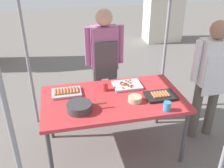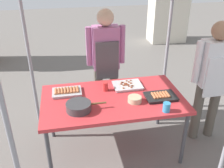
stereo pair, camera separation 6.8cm
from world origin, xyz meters
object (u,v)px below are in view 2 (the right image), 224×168
Objects in this scene: drink_cup_by_wok at (167,107)px; neighbor_stall_left at (169,6)px; vendor_woman at (106,58)px; tray_meat_skewers at (127,85)px; condiment_bowl at (135,99)px; cooking_wok at (79,106)px; tray_grilled_sausages at (161,96)px; drink_cup_near_edge at (105,86)px; stall_table at (113,102)px; customer_nearby at (212,74)px; tray_pork_links at (67,92)px.

drink_cup_by_wok is 0.05× the size of neighbor_stall_left.
drink_cup_by_wok is at bearing 112.27° from vendor_woman.
tray_meat_skewers is 0.35m from condiment_bowl.
neighbor_stall_left is at bearing 57.19° from cooking_wok.
vendor_woman is at bearing 112.27° from drink_cup_by_wok.
drink_cup_near_edge is at bearing 153.43° from tray_grilled_sausages.
tray_grilled_sausages is 0.93m from cooking_wok.
customer_nearby is at bearing 1.37° from stall_table.
drink_cup_by_wok is 0.06× the size of customer_nearby.
drink_cup_by_wok is (0.55, -0.56, -0.00)m from drink_cup_near_edge.
tray_meat_skewers is at bearing 32.86° from cooking_wok.
customer_nearby is (0.99, -0.19, 0.15)m from tray_meat_skewers.
condiment_bowl is (0.62, 0.05, -0.02)m from cooking_wok.
drink_cup_near_edge reaches higher than tray_meat_skewers.
cooking_wok is 1.01m from vendor_woman.
cooking_wok is 4.94m from neighbor_stall_left.
tray_grilled_sausages is 2.30× the size of condiment_bowl.
customer_nearby is at bearing 149.83° from vendor_woman.
tray_pork_links is 1.15m from drink_cup_by_wok.
neighbor_stall_left is at bearing 74.99° from customer_nearby.
tray_grilled_sausages reaches higher than stall_table.
customer_nearby is 4.08m from neighbor_stall_left.
cooking_wok is 0.50m from drink_cup_near_edge.
drink_cup_near_edge reaches higher than tray_pork_links.
condiment_bowl is at bearing -91.02° from tray_meat_skewers.
cooking_wok is at bearing -133.00° from drink_cup_near_edge.
tray_pork_links is 0.80m from condiment_bowl.
tray_grilled_sausages is 4.43m from neighbor_stall_left.
tray_pork_links is at bearing 106.41° from cooking_wok.
tray_grilled_sausages is 0.22× the size of customer_nearby.
stall_table is 1.24m from customer_nearby.
drink_cup_near_edge is at bearing 172.99° from customer_nearby.
neighbor_stall_left reaches higher than vendor_woman.
stall_table is 4.77× the size of tray_pork_links.
tray_meat_skewers is at bearing 1.87° from tray_pork_links.
vendor_woman is (0.55, 0.51, 0.17)m from tray_pork_links.
tray_grilled_sausages is at bearing 4.49° from condiment_bowl.
neighbor_stall_left reaches higher than drink_cup_near_edge.
drink_cup_by_wok reaches higher than condiment_bowl.
tray_pork_links is 0.18× the size of neighbor_stall_left.
vendor_woman reaches higher than drink_cup_near_edge.
tray_meat_skewers is at bearing 113.96° from drink_cup_by_wok.
cooking_wok is 0.91m from drink_cup_by_wok.
condiment_bowl is at bearing -30.73° from stall_table.
drink_cup_near_edge is (0.45, -0.01, 0.03)m from tray_pork_links.
tray_grilled_sausages is at bearing -113.22° from neighbor_stall_left.
tray_pork_links reaches higher than tray_meat_skewers.
tray_grilled_sausages is 1.01× the size of tray_meat_skewers.
tray_meat_skewers is 1.02m from customer_nearby.
tray_grilled_sausages is at bearing 4.56° from cooking_wok.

